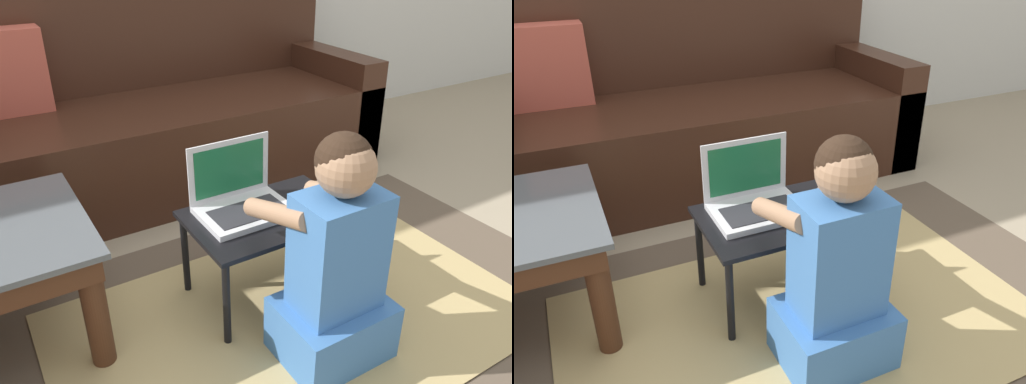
% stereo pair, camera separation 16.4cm
% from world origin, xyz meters
% --- Properties ---
extents(ground_plane, '(16.00, 16.00, 0.00)m').
position_xyz_m(ground_plane, '(0.00, 0.00, 0.00)').
color(ground_plane, gray).
extents(area_rug, '(2.12, 1.31, 0.01)m').
position_xyz_m(area_rug, '(0.04, -0.19, 0.00)').
color(area_rug, brown).
rests_on(area_rug, ground_plane).
extents(couch, '(2.10, 0.80, 0.91)m').
position_xyz_m(couch, '(0.09, 1.06, 0.31)').
color(couch, '#381E14').
rests_on(couch, ground_plane).
extents(laptop_desk, '(0.53, 0.35, 0.33)m').
position_xyz_m(laptop_desk, '(0.04, -0.02, 0.29)').
color(laptop_desk, black).
rests_on(laptop_desk, ground_plane).
extents(laptop, '(0.30, 0.22, 0.22)m').
position_xyz_m(laptop, '(-0.03, 0.04, 0.36)').
color(laptop, silver).
rests_on(laptop, laptop_desk).
extents(computer_mouse, '(0.07, 0.11, 0.03)m').
position_xyz_m(computer_mouse, '(0.19, -0.05, 0.34)').
color(computer_mouse, silver).
rests_on(computer_mouse, laptop_desk).
extents(person_seated, '(0.32, 0.41, 0.71)m').
position_xyz_m(person_seated, '(0.04, -0.35, 0.31)').
color(person_seated, '#3D70B2').
rests_on(person_seated, ground_plane).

